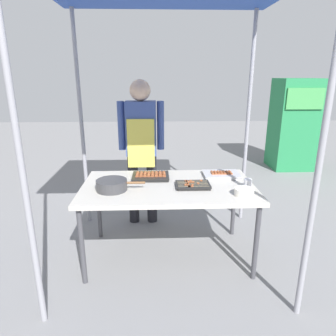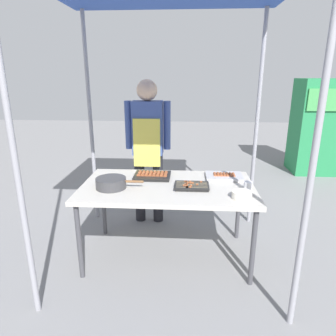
{
  "view_description": "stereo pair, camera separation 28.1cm",
  "coord_description": "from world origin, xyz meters",
  "views": [
    {
      "loc": [
        -0.1,
        -2.63,
        1.74
      ],
      "look_at": [
        0.0,
        0.05,
        0.9
      ],
      "focal_mm": 32.24,
      "sensor_mm": 36.0,
      "label": 1
    },
    {
      "loc": [
        0.18,
        -2.63,
        1.74
      ],
      "look_at": [
        0.0,
        0.05,
        0.9
      ],
      "focal_mm": 32.24,
      "sensor_mm": 36.0,
      "label": 2
    }
  ],
  "objects": [
    {
      "name": "stall_table",
      "position": [
        0.0,
        0.0,
        0.7
      ],
      "size": [
        1.6,
        0.9,
        0.75
      ],
      "color": "#B7B2A8",
      "rests_on": "ground"
    },
    {
      "name": "neighbor_stall_left",
      "position": [
        2.46,
        2.92,
        0.84
      ],
      "size": [
        0.73,
        0.71,
        1.67
      ],
      "color": "#237F47",
      "rests_on": "ground"
    },
    {
      "name": "tray_meat_skewers",
      "position": [
        0.22,
        -0.06,
        0.77
      ],
      "size": [
        0.31,
        0.21,
        0.04
      ],
      "color": "black",
      "rests_on": "stall_table"
    },
    {
      "name": "cooking_wok",
      "position": [
        -0.5,
        -0.11,
        0.8
      ],
      "size": [
        0.43,
        0.27,
        0.09
      ],
      "color": "#38383A",
      "rests_on": "stall_table"
    },
    {
      "name": "ground_plane",
      "position": [
        0.0,
        0.0,
        0.0
      ],
      "size": [
        18.0,
        18.0,
        0.0
      ],
      "primitive_type": "plane",
      "color": "slate"
    },
    {
      "name": "tray_grilled_sausages",
      "position": [
        -0.17,
        0.2,
        0.77
      ],
      "size": [
        0.36,
        0.28,
        0.05
      ],
      "color": "black",
      "rests_on": "stall_table"
    },
    {
      "name": "vendor_woman",
      "position": [
        -0.28,
        0.75,
        1.01
      ],
      "size": [
        0.52,
        0.24,
        1.69
      ],
      "rotation": [
        0.0,
        0.0,
        3.14
      ],
      "color": "black",
      "rests_on": "ground"
    },
    {
      "name": "drink_cup_near_edge",
      "position": [
        0.72,
        -0.1,
        0.79
      ],
      "size": [
        0.07,
        0.07,
        0.08
      ],
      "primitive_type": "cylinder",
      "color": "white",
      "rests_on": "stall_table"
    },
    {
      "name": "tray_pork_links",
      "position": [
        0.55,
        0.23,
        0.77
      ],
      "size": [
        0.36,
        0.26,
        0.05
      ],
      "color": "#ADADB2",
      "rests_on": "stall_table"
    },
    {
      "name": "condiment_bowl",
      "position": [
        0.63,
        -0.28,
        0.78
      ],
      "size": [
        0.17,
        0.17,
        0.06
      ],
      "primitive_type": "cylinder",
      "color": "silver",
      "rests_on": "stall_table"
    }
  ]
}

